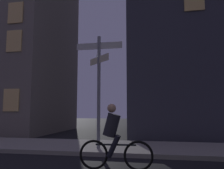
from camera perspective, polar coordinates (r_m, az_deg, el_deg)
sidewalk_kerb at (r=8.84m, az=4.94°, el=-15.40°), size 40.00×3.02×0.14m
signpost at (r=8.27m, az=-3.29°, el=1.08°), size 1.70×0.91×4.01m
cyclist at (r=5.79m, az=0.41°, el=-13.37°), size 1.82×0.34×1.61m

